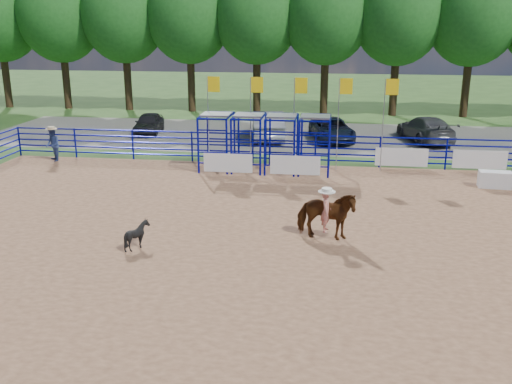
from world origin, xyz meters
The scene contains 14 objects.
ground centered at (0.00, 0.00, 0.00)m, with size 120.00×120.00×0.00m, color #3B6126.
arena_dirt centered at (0.00, 0.00, 0.01)m, with size 30.00×20.00×0.02m, color #9E704F.
gravel_strip centered at (0.00, 17.00, 0.01)m, with size 40.00×10.00×0.01m, color gray.
announcer_table centered at (7.49, 7.22, 0.36)m, with size 1.28×0.60×0.68m, color white.
horse_and_rider centered at (0.69, 0.40, 0.89)m, with size 1.98×1.09×2.33m.
calf centered at (-4.91, -1.14, 0.45)m, with size 0.69×0.78×0.85m, color black.
spectator_cowboy centered at (-12.75, 9.13, 0.87)m, with size 0.98×1.00×1.68m.
car_a centered at (-10.41, 16.78, 0.63)m, with size 1.46×3.63×1.24m, color black.
car_b centered at (-2.99, 16.10, 0.83)m, with size 1.73×4.96×1.63m, color gray.
car_c centered at (0.71, 16.13, 0.65)m, with size 2.11×4.57×1.27m, color black.
car_d centered at (6.02, 16.62, 0.72)m, with size 1.99×4.90×1.42m, color #525254.
perimeter_fence centered at (0.00, 0.00, 0.75)m, with size 30.10×20.10×1.50m.
chute_assembly centered at (-1.90, 8.84, 1.26)m, with size 19.32×2.41×4.20m.
treeline centered at (0.00, 26.00, 7.53)m, with size 56.40×6.40×11.24m.
Camera 1 is at (0.83, -16.55, 6.63)m, focal length 40.00 mm.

